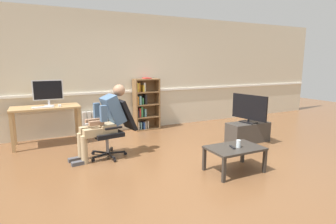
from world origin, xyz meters
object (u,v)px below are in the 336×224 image
radiator (101,122)px  spare_remote (233,147)px  computer_desk (46,112)px  imac_monitor (48,91)px  person_seated (104,120)px  computer_mouse (60,106)px  coffee_table (235,150)px  keyboard (43,107)px  bookshelf (145,105)px  tv_stand (248,132)px  office_chair (115,126)px  drinking_glass (238,144)px  tv_screen (249,108)px

radiator → spare_remote: (1.22, -3.08, 0.12)m
computer_desk → imac_monitor: bearing=48.1°
computer_desk → person_seated: size_ratio=1.01×
computer_mouse → spare_remote: (2.10, -2.57, -0.39)m
radiator → coffee_table: (1.27, -3.07, 0.07)m
keyboard → bookshelf: size_ratio=0.30×
computer_mouse → tv_stand: size_ratio=0.11×
computer_desk → office_chair: size_ratio=1.28×
keyboard → drinking_glass: bearing=-46.0°
computer_mouse → radiator: computer_mouse is taller
tv_screen → coffee_table: 1.69m
keyboard → office_chair: (1.08, -1.07, -0.24)m
imac_monitor → bookshelf: size_ratio=0.45×
radiator → office_chair: bearing=-93.7°
computer_mouse → coffee_table: size_ratio=0.13×
tv_stand → spare_remote: (-1.30, -1.08, 0.18)m
person_seated → tv_screen: size_ratio=1.53×
imac_monitor → tv_screen: imac_monitor is taller
bookshelf → tv_screen: 2.42m
computer_desk → tv_stand: 4.01m
imac_monitor → person_seated: size_ratio=0.45×
computer_desk → tv_stand: computer_desk is taller
tv_stand → drinking_glass: (-1.21, -1.11, 0.23)m
computer_desk → bookshelf: bearing=7.7°
keyboard → office_chair: 1.54m
tv_stand → drinking_glass: size_ratio=7.84×
keyboard → computer_mouse: computer_mouse is taller
computer_mouse → computer_desk: bearing=154.0°
computer_desk → keyboard: (-0.05, -0.14, 0.12)m
drinking_glass → computer_desk: bearing=131.9°
spare_remote → keyboard: bearing=149.5°
computer_desk → coffee_table: 3.61m
keyboard → coffee_table: bearing=-46.0°
coffee_table → spare_remote: bearing=-165.9°
computer_mouse → person_seated: 1.27m
bookshelf → tv_screen: (1.49, -1.90, 0.09)m
computer_desk → person_seated: (0.84, -1.24, 0.01)m
tv_stand → coffee_table: 1.65m
drinking_glass → tv_screen: bearing=42.3°
coffee_table → drinking_glass: drinking_glass is taller
coffee_table → drinking_glass: size_ratio=7.14×
imac_monitor → office_chair: 1.69m
computer_desk → drinking_glass: (2.44, -2.72, -0.21)m
tv_stand → spare_remote: 1.70m
imac_monitor → drinking_glass: bearing=-49.7°
coffee_table → spare_remote: size_ratio=5.32×
tv_stand → computer_mouse: bearing=156.4°
computer_mouse → coffee_table: bearing=-49.9°
imac_monitor → person_seated: 1.58m
computer_mouse → keyboard: bearing=-176.1°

